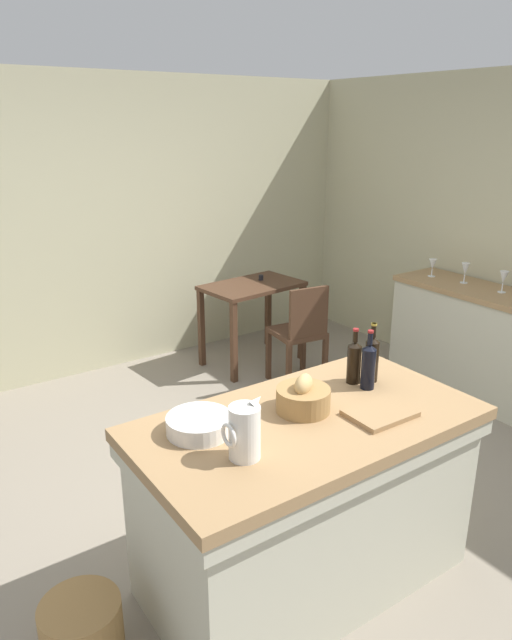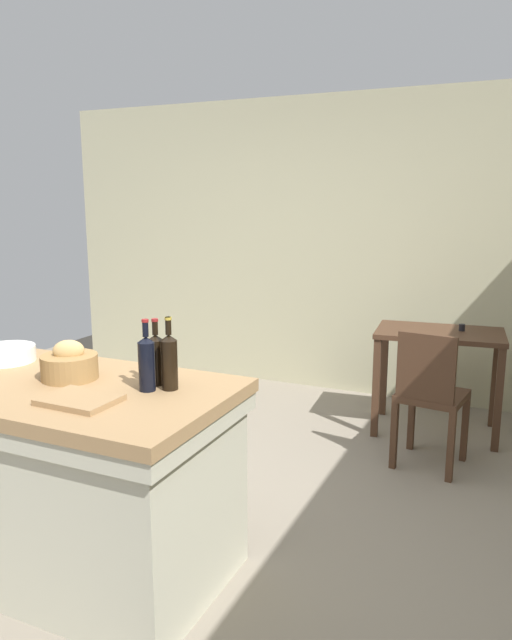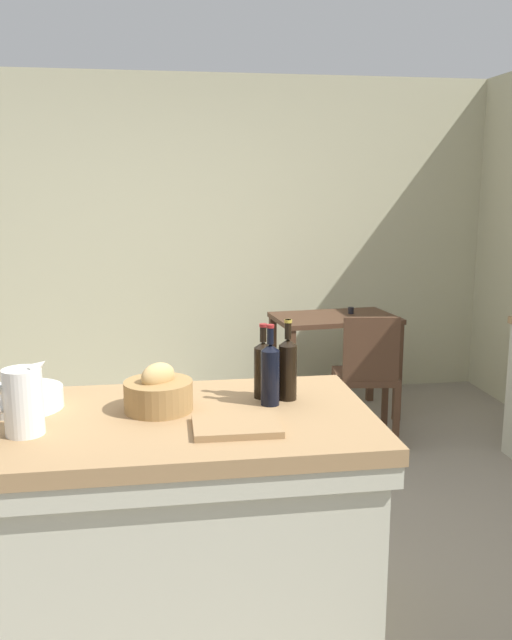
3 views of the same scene
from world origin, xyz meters
name	(u,v)px [view 2 (image 2 of 3)]	position (x,y,z in m)	size (l,w,h in m)	color
ground_plane	(177,517)	(0.00, 0.00, 0.00)	(6.76, 6.76, 0.00)	gray
wall_back	(327,246)	(0.00, 2.60, 1.30)	(5.32, 0.12, 2.60)	#B7B28E
island_table	(61,469)	(-0.25, -0.58, 0.49)	(1.62, 0.87, 0.91)	#99754C
writing_desk	(439,348)	(1.10, 1.88, 0.64)	(0.95, 0.65, 0.82)	#472D1E
wooden_chair	(430,394)	(1.15, 1.21, 0.50)	(0.45, 0.45, 0.92)	#472D1E
wash_bowl	(6,354)	(-0.73, -0.41, 0.95)	(0.29, 0.29, 0.08)	silver
bread_basket	(69,365)	(-0.23, -0.51, 0.98)	(0.26, 0.26, 0.18)	olive
cutting_board	(80,400)	(0.03, -0.75, 0.92)	(0.30, 0.22, 0.02)	#99754C
wine_bottle_dark	(169,360)	(0.27, -0.45, 1.04)	(0.07, 0.07, 0.32)	black
wine_bottle_amber	(156,358)	(0.18, -0.42, 1.03)	(0.07, 0.07, 0.30)	black
wine_bottle_green	(147,362)	(0.19, -0.51, 1.04)	(0.07, 0.07, 0.31)	black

